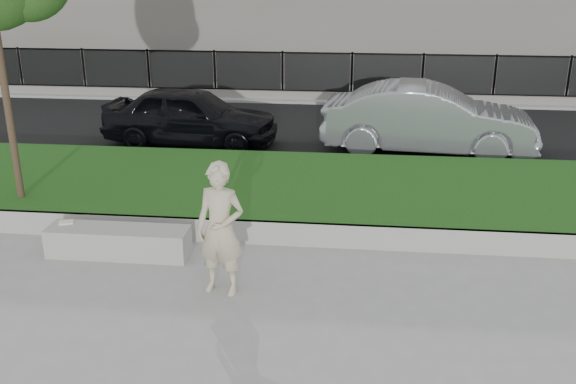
# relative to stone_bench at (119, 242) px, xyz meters

# --- Properties ---
(ground) EXTENTS (90.00, 90.00, 0.00)m
(ground) POSITION_rel_stone_bench_xyz_m (1.82, -0.40, -0.23)
(ground) COLOR gray
(ground) RESTS_ON ground
(grass_bank) EXTENTS (34.00, 4.00, 0.40)m
(grass_bank) POSITION_rel_stone_bench_xyz_m (1.82, 2.60, -0.03)
(grass_bank) COLOR #13360D
(grass_bank) RESTS_ON ground
(grass_kerb) EXTENTS (34.00, 0.08, 0.40)m
(grass_kerb) POSITION_rel_stone_bench_xyz_m (1.82, 0.64, -0.03)
(grass_kerb) COLOR gray
(grass_kerb) RESTS_ON ground
(street) EXTENTS (34.00, 7.00, 0.04)m
(street) POSITION_rel_stone_bench_xyz_m (1.82, 8.10, -0.21)
(street) COLOR black
(street) RESTS_ON ground
(far_pavement) EXTENTS (34.00, 3.00, 0.12)m
(far_pavement) POSITION_rel_stone_bench_xyz_m (1.82, 12.60, -0.17)
(far_pavement) COLOR gray
(far_pavement) RESTS_ON ground
(iron_fence) EXTENTS (32.00, 0.30, 1.50)m
(iron_fence) POSITION_rel_stone_bench_xyz_m (1.82, 11.60, 0.32)
(iron_fence) COLOR slate
(iron_fence) RESTS_ON far_pavement
(stone_bench) EXTENTS (2.20, 0.55, 0.45)m
(stone_bench) POSITION_rel_stone_bench_xyz_m (0.00, 0.00, 0.00)
(stone_bench) COLOR gray
(stone_bench) RESTS_ON ground
(man) EXTENTS (0.75, 0.57, 1.87)m
(man) POSITION_rel_stone_bench_xyz_m (1.84, -0.96, 0.71)
(man) COLOR beige
(man) RESTS_ON ground
(book) EXTENTS (0.26, 0.23, 0.02)m
(book) POSITION_rel_stone_bench_xyz_m (-0.88, 0.11, 0.24)
(book) COLOR white
(book) RESTS_ON stone_bench
(car_dark) EXTENTS (4.37, 2.10, 1.44)m
(car_dark) POSITION_rel_stone_bench_xyz_m (-0.39, 6.15, 0.53)
(car_dark) COLOR black
(car_dark) RESTS_ON street
(car_silver) EXTENTS (5.02, 2.17, 1.61)m
(car_silver) POSITION_rel_stone_bench_xyz_m (5.29, 6.12, 0.62)
(car_silver) COLOR gray
(car_silver) RESTS_ON street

